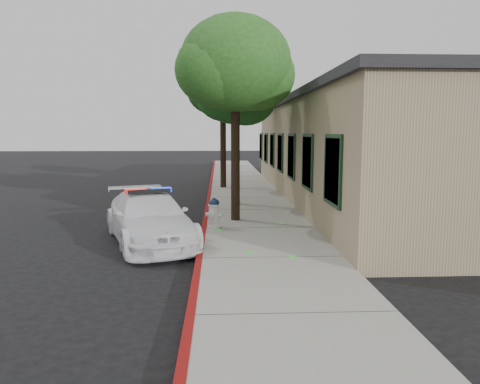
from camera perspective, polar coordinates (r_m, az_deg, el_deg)
name	(u,v)px	position (r m, az deg, el deg)	size (l,w,h in m)	color
ground	(196,265)	(9.71, -5.62, -9.30)	(120.00, 120.00, 0.00)	black
sidewalk	(258,230)	(12.63, 2.36, -4.93)	(3.20, 60.00, 0.15)	gray
red_curb	(204,231)	(12.59, -4.66, -4.97)	(0.14, 60.00, 0.16)	maroon
clapboard_building	(367,149)	(19.31, 16.07, 5.29)	(7.30, 20.89, 4.24)	tan
police_car	(149,218)	(11.65, -11.59, -3.26)	(3.23, 4.81, 1.41)	white
fire_hydrant	(214,213)	(12.53, -3.36, -2.70)	(0.49, 0.43, 0.85)	silver
street_tree_near	(236,68)	(13.58, -0.57, 15.63)	(3.59, 3.34, 6.11)	black
street_tree_mid	(236,95)	(16.59, -0.50, 12.35)	(2.96, 2.80, 5.35)	black
street_tree_far	(224,90)	(21.77, -2.13, 12.97)	(3.55, 3.30, 6.24)	black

